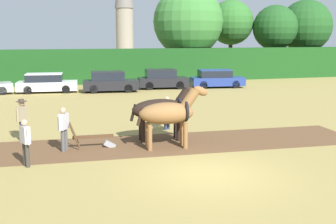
{
  "coord_description": "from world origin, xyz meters",
  "views": [
    {
      "loc": [
        -4.68,
        -11.73,
        4.25
      ],
      "look_at": [
        0.16,
        5.0,
        1.1
      ],
      "focal_mm": 45.0,
      "sensor_mm": 36.0,
      "label": 1
    }
  ],
  "objects_px": {
    "farmer_beside_team": "(167,111)",
    "parked_car_center_left": "(47,83)",
    "farmer_onlooker_right": "(22,116)",
    "draft_horse_lead_left": "(170,113)",
    "tree_center_right": "(275,28)",
    "tree_center_left": "(188,22)",
    "plow": "(97,140)",
    "parked_car_center": "(110,82)",
    "farmer_at_plow": "(64,126)",
    "tree_center": "(231,23)",
    "parked_car_center_right": "(162,79)",
    "draft_horse_lead_right": "(162,109)",
    "farmer_onlooker_left": "(25,140)",
    "tree_right": "(306,26)",
    "parked_car_right": "(216,79)"
  },
  "relations": [
    {
      "from": "farmer_at_plow",
      "to": "parked_car_center",
      "type": "height_order",
      "value": "farmer_at_plow"
    },
    {
      "from": "tree_center",
      "to": "parked_car_center_right",
      "type": "distance_m",
      "value": 16.61
    },
    {
      "from": "farmer_at_plow",
      "to": "farmer_onlooker_right",
      "type": "xyz_separation_m",
      "value": [
        -1.55,
        2.07,
        0.07
      ]
    },
    {
      "from": "tree_center_left",
      "to": "parked_car_center",
      "type": "relative_size",
      "value": 2.15
    },
    {
      "from": "farmer_beside_team",
      "to": "parked_car_center",
      "type": "bearing_deg",
      "value": 143.68
    },
    {
      "from": "tree_right",
      "to": "parked_car_center_left",
      "type": "relative_size",
      "value": 1.81
    },
    {
      "from": "draft_horse_lead_left",
      "to": "farmer_at_plow",
      "type": "bearing_deg",
      "value": 173.73
    },
    {
      "from": "draft_horse_lead_right",
      "to": "parked_car_center",
      "type": "bearing_deg",
      "value": 92.4
    },
    {
      "from": "parked_car_center_right",
      "to": "tree_center",
      "type": "bearing_deg",
      "value": 50.93
    },
    {
      "from": "tree_center",
      "to": "draft_horse_lead_right",
      "type": "bearing_deg",
      "value": -119.31
    },
    {
      "from": "farmer_onlooker_right",
      "to": "tree_center",
      "type": "bearing_deg",
      "value": 84.08
    },
    {
      "from": "farmer_at_plow",
      "to": "parked_car_center",
      "type": "bearing_deg",
      "value": 106.58
    },
    {
      "from": "tree_center",
      "to": "parked_car_center_left",
      "type": "distance_m",
      "value": 23.66
    },
    {
      "from": "farmer_beside_team",
      "to": "farmer_onlooker_right",
      "type": "distance_m",
      "value": 6.28
    },
    {
      "from": "farmer_onlooker_left",
      "to": "parked_car_right",
      "type": "height_order",
      "value": "farmer_onlooker_left"
    },
    {
      "from": "tree_center_right",
      "to": "farmer_at_plow",
      "type": "height_order",
      "value": "tree_center_right"
    },
    {
      "from": "draft_horse_lead_right",
      "to": "draft_horse_lead_left",
      "type": "bearing_deg",
      "value": -89.5
    },
    {
      "from": "farmer_beside_team",
      "to": "parked_car_center_left",
      "type": "relative_size",
      "value": 0.33
    },
    {
      "from": "draft_horse_lead_right",
      "to": "farmer_at_plow",
      "type": "distance_m",
      "value": 4.03
    },
    {
      "from": "farmer_at_plow",
      "to": "tree_center_left",
      "type": "bearing_deg",
      "value": 92.91
    },
    {
      "from": "draft_horse_lead_left",
      "to": "parked_car_center_right",
      "type": "relative_size",
      "value": 0.68
    },
    {
      "from": "tree_center_left",
      "to": "parked_car_center_right",
      "type": "bearing_deg",
      "value": -120.57
    },
    {
      "from": "farmer_at_plow",
      "to": "parked_car_center_left",
      "type": "distance_m",
      "value": 17.6
    },
    {
      "from": "tree_center_left",
      "to": "tree_center_right",
      "type": "distance_m",
      "value": 10.29
    },
    {
      "from": "tree_center",
      "to": "tree_center_right",
      "type": "relative_size",
      "value": 1.08
    },
    {
      "from": "tree_center_left",
      "to": "parked_car_center_right",
      "type": "height_order",
      "value": "tree_center_left"
    },
    {
      "from": "draft_horse_lead_left",
      "to": "farmer_beside_team",
      "type": "relative_size",
      "value": 1.86
    },
    {
      "from": "farmer_at_plow",
      "to": "farmer_beside_team",
      "type": "height_order",
      "value": "farmer_at_plow"
    },
    {
      "from": "tree_center_left",
      "to": "farmer_beside_team",
      "type": "distance_m",
      "value": 25.89
    },
    {
      "from": "farmer_onlooker_right",
      "to": "parked_car_center_left",
      "type": "distance_m",
      "value": 15.57
    },
    {
      "from": "farmer_at_plow",
      "to": "farmer_onlooker_left",
      "type": "xyz_separation_m",
      "value": [
        -1.29,
        -1.6,
        -0.05
      ]
    },
    {
      "from": "farmer_onlooker_left",
      "to": "tree_right",
      "type": "bearing_deg",
      "value": 21.13
    },
    {
      "from": "tree_center",
      "to": "draft_horse_lead_left",
      "type": "xyz_separation_m",
      "value": [
        -15.83,
        -29.34,
        -4.37
      ]
    },
    {
      "from": "tree_center_left",
      "to": "parked_car_center_right",
      "type": "xyz_separation_m",
      "value": [
        -5.22,
        -8.83,
        -4.95
      ]
    },
    {
      "from": "plow",
      "to": "parked_car_center",
      "type": "relative_size",
      "value": 0.41
    },
    {
      "from": "tree_center_right",
      "to": "plow",
      "type": "bearing_deg",
      "value": -130.9
    },
    {
      "from": "farmer_onlooker_right",
      "to": "plow",
      "type": "bearing_deg",
      "value": -2.33
    },
    {
      "from": "tree_center_left",
      "to": "plow",
      "type": "bearing_deg",
      "value": -115.71
    },
    {
      "from": "tree_center",
      "to": "parked_car_center_right",
      "type": "bearing_deg",
      "value": -134.71
    },
    {
      "from": "tree_center_left",
      "to": "parked_car_center_left",
      "type": "bearing_deg",
      "value": -148.84
    },
    {
      "from": "draft_horse_lead_left",
      "to": "tree_right",
      "type": "bearing_deg",
      "value": 51.62
    },
    {
      "from": "tree_center_right",
      "to": "farmer_beside_team",
      "type": "distance_m",
      "value": 31.15
    },
    {
      "from": "plow",
      "to": "parked_car_center",
      "type": "distance_m",
      "value": 16.68
    },
    {
      "from": "plow",
      "to": "parked_car_center_left",
      "type": "height_order",
      "value": "parked_car_center_left"
    },
    {
      "from": "tree_center_right",
      "to": "parked_car_center_right",
      "type": "distance_m",
      "value": 18.49
    },
    {
      "from": "draft_horse_lead_left",
      "to": "tree_center_right",
      "type": "bearing_deg",
      "value": 56.42
    },
    {
      "from": "plow",
      "to": "parked_car_center_left",
      "type": "relative_size",
      "value": 0.38
    },
    {
      "from": "draft_horse_lead_right",
      "to": "farmer_beside_team",
      "type": "xyz_separation_m",
      "value": [
        0.74,
        1.92,
        -0.42
      ]
    },
    {
      "from": "tree_center_left",
      "to": "draft_horse_lead_left",
      "type": "height_order",
      "value": "tree_center_left"
    },
    {
      "from": "draft_horse_lead_left",
      "to": "farmer_beside_team",
      "type": "xyz_separation_m",
      "value": [
        0.8,
        3.15,
        -0.49
      ]
    }
  ]
}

